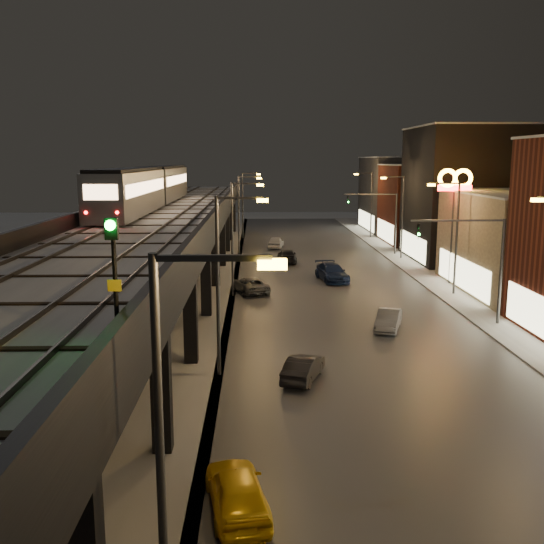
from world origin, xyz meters
name	(u,v)px	position (x,y,z in m)	size (l,w,h in m)	color
ground	(217,531)	(0.00, 0.00, 0.00)	(220.00, 220.00, 0.00)	silver
road_surface	(330,285)	(7.50, 35.00, 0.03)	(17.00, 120.00, 0.06)	#46474D
sidewalk_right	(444,284)	(17.50, 35.00, 0.07)	(4.00, 120.00, 0.14)	#9FA1A8
under_viaduct_pavement	(173,286)	(-6.00, 35.00, 0.03)	(11.00, 120.00, 0.06)	#9FA1A8
elevated_viaduct	(165,225)	(-6.00, 31.84, 5.62)	(9.00, 100.00, 6.30)	black
viaduct_trackbed	(165,215)	(-6.01, 31.97, 6.39)	(8.40, 100.00, 0.32)	#B2B7C1
viaduct_parapet_streetside	(220,209)	(-1.65, 32.00, 6.85)	(0.30, 100.00, 1.10)	black
viaduct_parapet_far	(110,209)	(-10.35, 32.00, 6.85)	(0.30, 100.00, 1.10)	black
building_c	(538,243)	(23.99, 32.00, 4.08)	(12.20, 15.20, 8.16)	gray
building_d	(471,195)	(23.99, 48.00, 7.08)	(12.20, 13.20, 14.16)	black
building_e	(432,204)	(23.99, 62.00, 5.08)	(12.20, 12.20, 10.16)	#501D14
building_f	(406,194)	(23.99, 76.00, 5.58)	(12.20, 16.20, 11.16)	#2E2E30
streetlight_left_0	(174,443)	(-0.43, -5.00, 5.24)	(2.57, 0.28, 9.00)	#38383A
streetlight_left_1	(223,273)	(-0.43, 13.00, 5.24)	(2.57, 0.28, 9.00)	#38383A
streetlight_left_2	(236,231)	(-0.43, 31.00, 5.24)	(2.57, 0.28, 9.00)	#38383A
streetlight_right_2	(454,230)	(16.73, 31.00, 5.24)	(2.56, 0.28, 9.00)	#38383A
streetlight_left_3	(241,212)	(-0.43, 49.00, 5.24)	(2.57, 0.28, 9.00)	#38383A
streetlight_right_3	(400,211)	(16.73, 49.00, 5.24)	(2.56, 0.28, 9.00)	#38383A
streetlight_left_4	(244,201)	(-0.43, 67.00, 5.24)	(2.57, 0.28, 9.00)	#38383A
streetlight_right_4	(369,200)	(16.73, 67.00, 5.24)	(2.56, 0.28, 9.00)	#38383A
traffic_light_rig_a	(484,258)	(15.84, 22.00, 4.50)	(6.10, 0.34, 7.00)	#38383A
traffic_light_rig_b	(386,216)	(15.84, 52.00, 4.50)	(6.10, 0.34, 7.00)	#38383A
subway_train	(149,186)	(-8.50, 39.60, 8.33)	(2.89, 35.09, 3.45)	gray
rail_signal	(113,253)	(-2.10, -2.18, 8.58)	(0.32, 0.41, 2.77)	black
car_taxi	(237,492)	(0.59, 0.89, 0.71)	(1.67, 4.14, 1.41)	yellow
car_near_white	(303,369)	(3.47, 12.15, 0.62)	(1.31, 3.76, 1.24)	black
car_mid_silver	(250,285)	(0.67, 32.20, 0.64)	(2.13, 4.62, 1.28)	slate
car_mid_dark	(287,257)	(4.39, 46.76, 0.67)	(1.88, 4.62, 1.34)	black
car_far_white	(276,243)	(3.55, 57.28, 0.73)	(1.72, 4.27, 1.45)	silver
car_onc_silver	(388,321)	(9.56, 20.96, 0.63)	(1.34, 3.84, 1.26)	slate
car_onc_white	(332,273)	(7.91, 36.79, 0.76)	(2.13, 5.24, 1.52)	#112045
sign_mcdonalds	(455,191)	(18.00, 35.15, 8.11)	(2.95, 0.41, 9.97)	#38383A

